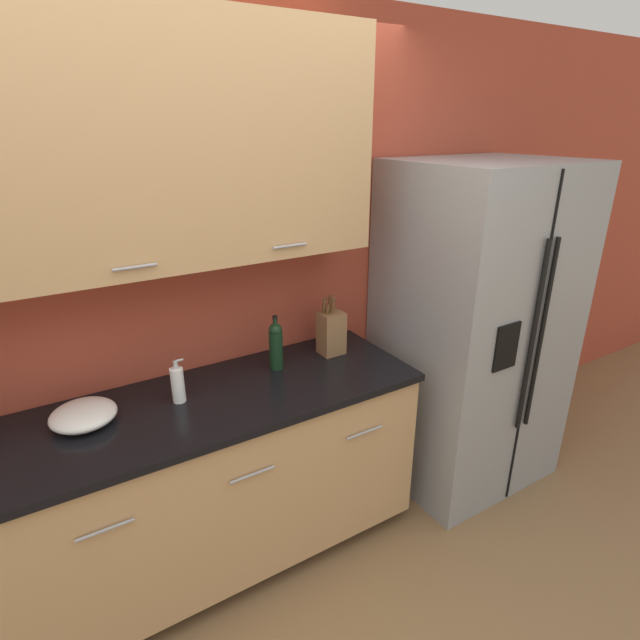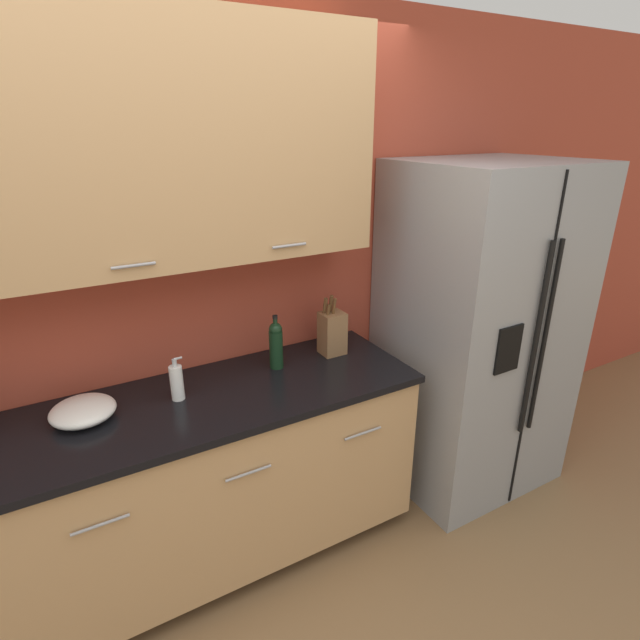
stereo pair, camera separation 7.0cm
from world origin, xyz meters
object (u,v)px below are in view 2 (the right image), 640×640
Objects in this scene: wine_bottle at (276,344)px; knife_block at (332,332)px; refrigerator at (476,331)px; mixing_bowl at (83,411)px; soap_dispenser at (177,382)px.

knife_block is at bearing 0.71° from wine_bottle.
refrigerator reaches higher than mixing_bowl.
knife_block is 1.15× the size of wine_bottle.
mixing_bowl is (-0.88, -0.03, -0.08)m from wine_bottle.
knife_block is at bearing 4.56° from soap_dispenser.
mixing_bowl is (-1.20, -0.04, -0.08)m from knife_block.
mixing_bowl is at bearing -178.22° from knife_block.
knife_block is at bearing 1.78° from mixing_bowl.
soap_dispenser is 0.38m from mixing_bowl.
knife_block is (-0.85, 0.19, 0.10)m from refrigerator.
refrigerator is 6.84× the size of wine_bottle.
wine_bottle is 1.07× the size of mixing_bowl.
soap_dispenser reaches higher than mixing_bowl.
soap_dispenser is (-0.83, -0.07, -0.04)m from knife_block.
wine_bottle is at bearing 7.00° from soap_dispenser.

